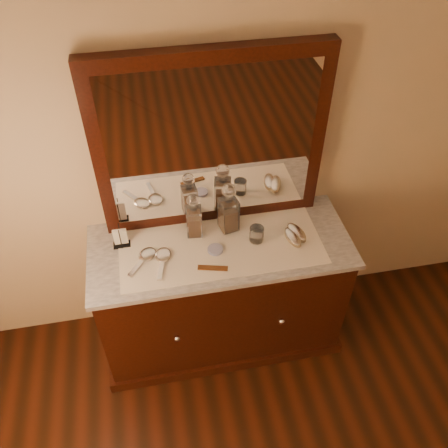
# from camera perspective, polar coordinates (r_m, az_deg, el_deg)

# --- Properties ---
(dresser_cabinet) EXTENTS (1.40, 0.55, 0.82)m
(dresser_cabinet) POSITION_cam_1_polar(r_m,az_deg,el_deg) (2.91, -0.38, -8.55)
(dresser_cabinet) COLOR black
(dresser_cabinet) RESTS_ON floor
(dresser_plinth) EXTENTS (1.46, 0.59, 0.08)m
(dresser_plinth) POSITION_cam_1_polar(r_m,az_deg,el_deg) (3.21, -0.35, -12.61)
(dresser_plinth) COLOR black
(dresser_plinth) RESTS_ON floor
(knob_left) EXTENTS (0.04, 0.04, 0.04)m
(knob_left) POSITION_cam_1_polar(r_m,az_deg,el_deg) (2.69, -5.68, -13.63)
(knob_left) COLOR silver
(knob_left) RESTS_ON dresser_cabinet
(knob_right) EXTENTS (0.04, 0.04, 0.04)m
(knob_right) POSITION_cam_1_polar(r_m,az_deg,el_deg) (2.76, 6.99, -11.61)
(knob_right) COLOR silver
(knob_right) RESTS_ON dresser_cabinet
(marble_top) EXTENTS (1.44, 0.59, 0.03)m
(marble_top) POSITION_cam_1_polar(r_m,az_deg,el_deg) (2.59, -0.42, -2.76)
(marble_top) COLOR silver
(marble_top) RESTS_ON dresser_cabinet
(mirror_frame) EXTENTS (1.20, 0.08, 1.00)m
(mirror_frame) POSITION_cam_1_polar(r_m,az_deg,el_deg) (2.44, -1.56, 9.78)
(mirror_frame) COLOR black
(mirror_frame) RESTS_ON marble_top
(mirror_glass) EXTENTS (1.06, 0.01, 0.86)m
(mirror_glass) POSITION_cam_1_polar(r_m,az_deg,el_deg) (2.41, -1.42, 9.34)
(mirror_glass) COLOR white
(mirror_glass) RESTS_ON marble_top
(lace_runner) EXTENTS (1.10, 0.45, 0.00)m
(lace_runner) POSITION_cam_1_polar(r_m,az_deg,el_deg) (2.56, -0.34, -2.81)
(lace_runner) COLOR white
(lace_runner) RESTS_ON marble_top
(pin_dish) EXTENTS (0.11, 0.11, 0.01)m
(pin_dish) POSITION_cam_1_polar(r_m,az_deg,el_deg) (2.54, -1.06, -3.11)
(pin_dish) COLOR white
(pin_dish) RESTS_ON lace_runner
(comb) EXTENTS (0.16, 0.07, 0.01)m
(comb) POSITION_cam_1_polar(r_m,az_deg,el_deg) (2.45, -1.37, -5.34)
(comb) COLOR brown
(comb) RESTS_ON lace_runner
(napkin_rack) EXTENTS (0.09, 0.06, 0.14)m
(napkin_rack) POSITION_cam_1_polar(r_m,az_deg,el_deg) (2.60, -12.41, -1.64)
(napkin_rack) COLOR black
(napkin_rack) RESTS_ON marble_top
(decanter_left) EXTENTS (0.09, 0.09, 0.28)m
(decanter_left) POSITION_cam_1_polar(r_m,az_deg,el_deg) (2.57, -3.64, 0.62)
(decanter_left) COLOR #904915
(decanter_left) RESTS_ON lace_runner
(decanter_right) EXTENTS (0.11, 0.11, 0.31)m
(decanter_right) POSITION_cam_1_polar(r_m,az_deg,el_deg) (2.58, 0.55, 1.48)
(decanter_right) COLOR #904915
(decanter_right) RESTS_ON lace_runner
(brush_near) EXTENTS (0.09, 0.16, 0.04)m
(brush_near) POSITION_cam_1_polar(r_m,az_deg,el_deg) (2.61, 8.33, -1.63)
(brush_near) COLOR #917859
(brush_near) RESTS_ON lace_runner
(brush_far) EXTENTS (0.11, 0.17, 0.04)m
(brush_far) POSITION_cam_1_polar(r_m,az_deg,el_deg) (2.64, 8.79, -1.05)
(brush_far) COLOR #917859
(brush_far) RESTS_ON lace_runner
(hand_mirror_outer) EXTENTS (0.18, 0.21, 0.02)m
(hand_mirror_outer) POSITION_cam_1_polar(r_m,az_deg,el_deg) (2.53, -9.50, -3.92)
(hand_mirror_outer) COLOR silver
(hand_mirror_outer) RESTS_ON lace_runner
(hand_mirror_inner) EXTENTS (0.11, 0.23, 0.02)m
(hand_mirror_inner) POSITION_cam_1_polar(r_m,az_deg,el_deg) (2.52, -7.42, -4.05)
(hand_mirror_inner) COLOR silver
(hand_mirror_inner) RESTS_ON lace_runner
(tumblers) EXTENTS (0.08, 0.08, 0.09)m
(tumblers) POSITION_cam_1_polar(r_m,az_deg,el_deg) (2.57, 3.97, -1.22)
(tumblers) COLOR white
(tumblers) RESTS_ON lace_runner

